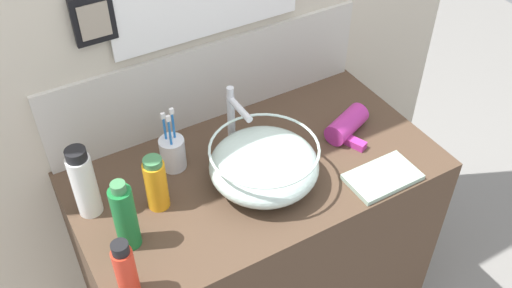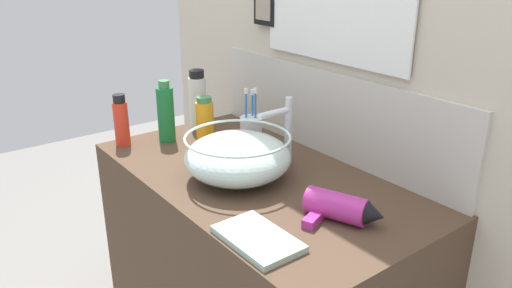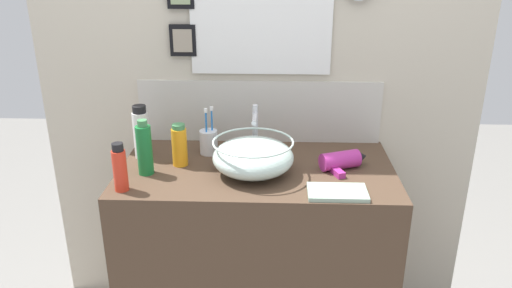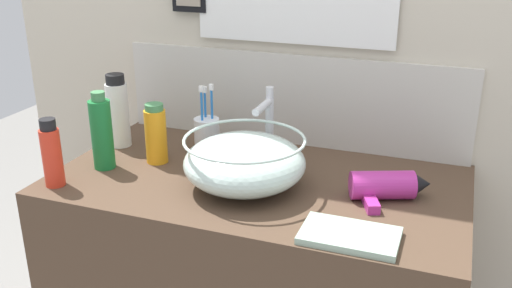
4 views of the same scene
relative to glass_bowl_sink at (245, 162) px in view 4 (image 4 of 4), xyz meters
The scene contains 10 objects.
back_panel 0.48m from the glass_bowl_sink, 88.14° to the left, with size 1.96×0.09×2.41m.
glass_bowl_sink is the anchor object (origin of this frame).
faucet 0.19m from the glass_bowl_sink, 90.00° to the left, with size 0.02×0.13×0.22m.
hair_drier 0.36m from the glass_bowl_sink, 10.64° to the left, with size 0.21×0.18×0.07m.
toothbrush_cup 0.28m from the glass_bowl_sink, 135.24° to the left, with size 0.08×0.08×0.21m.
soap_dispenser 0.31m from the glass_bowl_sink, 166.36° to the left, with size 0.06×0.06×0.17m.
spray_bottle 0.42m from the glass_bowl_sink, behind, with size 0.06×0.06×0.22m.
shampoo_bottle 0.50m from the glass_bowl_sink, 161.36° to the right, with size 0.05×0.05×0.18m.
lotion_bottle 0.49m from the glass_bowl_sink, 162.53° to the left, with size 0.07×0.07×0.22m.
hand_towel 0.36m from the glass_bowl_sink, 27.85° to the right, with size 0.21×0.13×0.02m, color #99B29E.
Camera 4 is at (0.48, -1.31, 1.50)m, focal length 40.00 mm.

